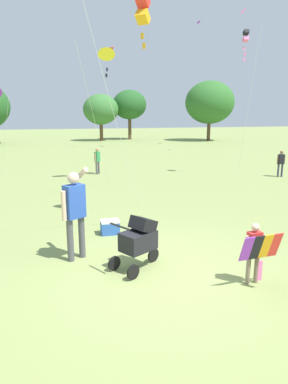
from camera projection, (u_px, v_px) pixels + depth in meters
ground_plane at (167, 273)px, 6.38m from camera, size 120.00×120.00×0.00m
treeline_distant at (24, 106)px, 32.14m from camera, size 35.10×7.93×6.17m
child_with_butterfly_kite at (255, 248)px, 5.82m from camera, size 0.76×0.37×1.10m
person_adult_flyer at (74, 208)px, 6.76m from camera, size 0.57×0.71×1.88m
stroller at (139, 238)px, 6.46m from camera, size 1.08×0.86×1.03m
kite_adult_black at (142, 10)px, 8.21m from camera, size 1.91×2.14×5.70m
kite_green_novelty at (106, 55)px, 13.53m from camera, size 1.88×4.07×5.43m
kite_blue_high at (246, 38)px, 14.61m from camera, size 1.35×3.24×6.39m
person_red_shirt at (97, 159)px, 16.53m from camera, size 0.30×0.33×1.26m
person_sitting_far at (281, 161)px, 15.80m from camera, size 0.39×0.18×1.23m
cooler_box at (110, 227)px, 8.42m from camera, size 0.45×0.33×0.35m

